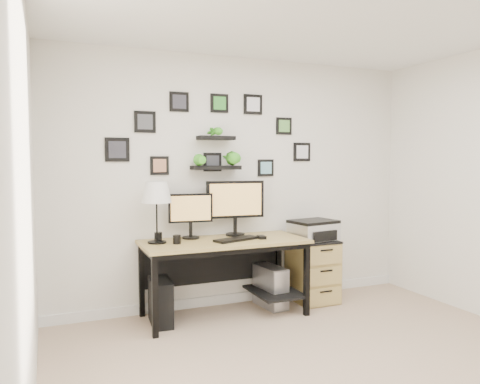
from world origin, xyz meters
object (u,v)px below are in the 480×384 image
mug (177,239)px  printer (314,230)px  pc_tower_grey (271,287)px  monitor_right (235,203)px  table_lamp (156,194)px  pc_tower_black (161,302)px  file_cabinet (313,270)px  desk (226,252)px  monitor_left (191,212)px

mug → printer: size_ratio=0.16×
pc_tower_grey → printer: size_ratio=0.86×
monitor_right → table_lamp: (-0.84, -0.12, 0.13)m
monitor_right → pc_tower_grey: (0.34, -0.13, -0.87)m
pc_tower_black → file_cabinet: (1.69, 0.07, 0.13)m
table_lamp → file_cabinet: size_ratio=0.86×
desk → monitor_left: bearing=151.4°
monitor_right → pc_tower_grey: 0.95m
table_lamp → printer: bearing=-0.3°
desk → monitor_left: monitor_left is taller
desk → file_cabinet: bearing=3.2°
desk → pc_tower_grey: size_ratio=3.59×
file_cabinet → table_lamp: bearing=-180.0°
table_lamp → pc_tower_grey: bearing=-0.7°
pc_tower_black → file_cabinet: bearing=7.3°
monitor_left → pc_tower_grey: monitor_left is taller
pc_tower_black → printer: (1.69, 0.06, 0.57)m
monitor_right → pc_tower_grey: size_ratio=1.36×
table_lamp → monitor_right: bearing=8.0°
desk → mug: (-0.51, -0.05, 0.16)m
monitor_right → file_cabinet: size_ratio=0.91×
mug → table_lamp: bearing=145.5°
file_cabinet → printer: 0.44m
printer → mug: bearing=-176.2°
table_lamp → desk: bearing=-4.8°
mug → pc_tower_black: size_ratio=0.20×
pc_tower_black → pc_tower_grey: bearing=7.7°
table_lamp → pc_tower_grey: table_lamp is taller
monitor_left → mug: bearing=-132.0°
file_cabinet → printer: (-0.00, -0.01, 0.44)m
monitor_left → monitor_right: (0.48, 0.01, 0.07)m
monitor_right → table_lamp: size_ratio=1.05×
mug → monitor_left: bearing=48.0°
monitor_right → mug: monitor_right is taller
monitor_left → table_lamp: bearing=-162.7°
monitor_right → pc_tower_grey: monitor_right is taller
desk → table_lamp: table_lamp is taller
monitor_left → mug: size_ratio=5.44×
desk → printer: 1.03m
desk → pc_tower_black: (-0.66, -0.02, -0.42)m
monitor_left → pc_tower_grey: 1.15m
monitor_left → desk: bearing=-28.6°
pc_tower_black → pc_tower_grey: (1.17, 0.06, 0.00)m
pc_tower_grey → printer: 0.76m
desk → printer: bearing=2.6°
pc_tower_grey → pc_tower_black: bearing=-177.1°
mug → pc_tower_black: 0.60m
table_lamp → file_cabinet: 1.91m
monitor_right → pc_tower_black: 1.22m
file_cabinet → printer: bearing=-104.4°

